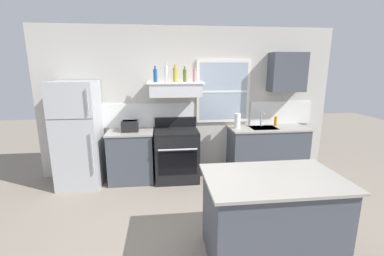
# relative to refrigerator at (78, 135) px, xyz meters

# --- Properties ---
(ground_plane) EXTENTS (16.00, 16.00, 0.00)m
(ground_plane) POSITION_rel_refrigerator_xyz_m (1.90, -1.84, -0.89)
(ground_plane) COLOR gray
(back_wall) EXTENTS (5.40, 0.11, 2.70)m
(back_wall) POSITION_rel_refrigerator_xyz_m (1.93, 0.39, 0.46)
(back_wall) COLOR beige
(back_wall) RESTS_ON ground_plane
(refrigerator) EXTENTS (0.70, 0.72, 1.78)m
(refrigerator) POSITION_rel_refrigerator_xyz_m (0.00, 0.00, 0.00)
(refrigerator) COLOR #B7BABC
(refrigerator) RESTS_ON ground_plane
(counter_left_of_stove) EXTENTS (0.79, 0.63, 0.91)m
(counter_left_of_stove) POSITION_rel_refrigerator_xyz_m (0.85, 0.06, -0.43)
(counter_left_of_stove) COLOR #474C56
(counter_left_of_stove) RESTS_ON ground_plane
(toaster) EXTENTS (0.30, 0.20, 0.19)m
(toaster) POSITION_rel_refrigerator_xyz_m (0.86, 0.03, 0.12)
(toaster) COLOR black
(toaster) RESTS_ON counter_left_of_stove
(stove_range) EXTENTS (0.76, 0.69, 1.09)m
(stove_range) POSITION_rel_refrigerator_xyz_m (1.65, 0.02, -0.42)
(stove_range) COLOR black
(stove_range) RESTS_ON ground_plane
(range_hood_shelf) EXTENTS (0.96, 0.52, 0.24)m
(range_hood_shelf) POSITION_rel_refrigerator_xyz_m (1.65, 0.12, 0.74)
(range_hood_shelf) COLOR silver
(bottle_blue_liqueur) EXTENTS (0.07, 0.07, 0.27)m
(bottle_blue_liqueur) POSITION_rel_refrigerator_xyz_m (1.31, 0.07, 0.97)
(bottle_blue_liqueur) COLOR #1E478C
(bottle_blue_liqueur) RESTS_ON range_hood_shelf
(bottle_clear_tall) EXTENTS (0.06, 0.06, 0.33)m
(bottle_clear_tall) POSITION_rel_refrigerator_xyz_m (1.49, 0.14, 1.00)
(bottle_clear_tall) COLOR silver
(bottle_clear_tall) RESTS_ON range_hood_shelf
(bottle_champagne_gold_foil) EXTENTS (0.08, 0.08, 0.29)m
(bottle_champagne_gold_foil) POSITION_rel_refrigerator_xyz_m (1.65, 0.08, 0.98)
(bottle_champagne_gold_foil) COLOR #B29333
(bottle_champagne_gold_foil) RESTS_ON range_hood_shelf
(bottle_olive_oil_square) EXTENTS (0.06, 0.06, 0.26)m
(bottle_olive_oil_square) POSITION_rel_refrigerator_xyz_m (1.81, 0.12, 0.97)
(bottle_olive_oil_square) COLOR #4C601E
(bottle_olive_oil_square) RESTS_ON range_hood_shelf
(bottle_rose_pink) EXTENTS (0.07, 0.07, 0.27)m
(bottle_rose_pink) POSITION_rel_refrigerator_xyz_m (1.98, 0.11, 0.97)
(bottle_rose_pink) COLOR #C67F84
(bottle_rose_pink) RESTS_ON range_hood_shelf
(counter_right_with_sink) EXTENTS (1.43, 0.63, 0.91)m
(counter_right_with_sink) POSITION_rel_refrigerator_xyz_m (3.35, 0.06, -0.43)
(counter_right_with_sink) COLOR #474C56
(counter_right_with_sink) RESTS_ON ground_plane
(sink_faucet) EXTENTS (0.03, 0.17, 0.28)m
(sink_faucet) POSITION_rel_refrigerator_xyz_m (3.25, 0.16, 0.20)
(sink_faucet) COLOR silver
(sink_faucet) RESTS_ON counter_right_with_sink
(paper_towel_roll) EXTENTS (0.11, 0.11, 0.27)m
(paper_towel_roll) POSITION_rel_refrigerator_xyz_m (2.76, 0.06, 0.16)
(paper_towel_roll) COLOR white
(paper_towel_roll) RESTS_ON counter_right_with_sink
(dish_soap_bottle) EXTENTS (0.06, 0.06, 0.18)m
(dish_soap_bottle) POSITION_rel_refrigerator_xyz_m (3.53, 0.16, 0.11)
(dish_soap_bottle) COLOR orange
(dish_soap_bottle) RESTS_ON counter_right_with_sink
(kitchen_island) EXTENTS (1.40, 0.90, 0.91)m
(kitchen_island) POSITION_rel_refrigerator_xyz_m (2.52, -2.10, -0.43)
(kitchen_island) COLOR #474C56
(kitchen_island) RESTS_ON ground_plane
(upper_cabinet_right) EXTENTS (0.64, 0.32, 0.70)m
(upper_cabinet_right) POSITION_rel_refrigerator_xyz_m (3.70, 0.20, 1.01)
(upper_cabinet_right) COLOR #474C56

